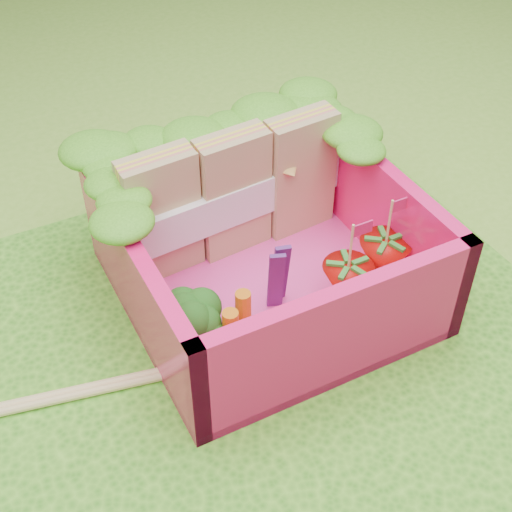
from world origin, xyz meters
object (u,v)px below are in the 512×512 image
Objects in this scene: strawberry_right at (383,261)px; chopsticks at (50,398)px; broccoli at (192,324)px; strawberry_left at (346,285)px; bento_box at (266,248)px; sandwich_stack at (234,194)px.

strawberry_right is 0.21× the size of chopsticks.
strawberry_right is (0.98, 0.02, -0.06)m from broccoli.
broccoli is at bearing 177.15° from strawberry_left.
bento_box is 0.40m from strawberry_left.
chopsticks is at bearing 172.25° from broccoli.
sandwich_stack is at bearing 130.75° from strawberry_right.
chopsticks is at bearing 174.91° from strawberry_left.
bento_box is 2.68× the size of strawberry_right.
sandwich_stack is at bearing 112.24° from strawberry_left.
strawberry_right is (0.24, 0.05, 0.00)m from strawberry_left.
broccoli is 0.98m from strawberry_right.
strawberry_right is at bearing 12.66° from strawberry_left.
sandwich_stack is 0.78m from strawberry_right.
strawberry_right is (0.50, -0.23, -0.10)m from bento_box.
chopsticks is (-0.62, 0.08, -0.22)m from broccoli.
bento_box is 0.56m from strawberry_right.
broccoli is 0.66m from chopsticks.
strawberry_left reaches higher than broccoli.
bento_box reaches higher than strawberry_left.
broccoli is 0.75m from strawberry_left.
broccoli is 0.73× the size of strawberry_left.
broccoli is at bearing -179.03° from strawberry_right.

